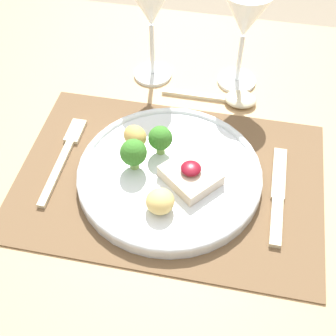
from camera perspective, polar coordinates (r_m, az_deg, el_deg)
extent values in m
cube|color=tan|center=(0.73, 0.18, -2.19)|extent=(1.32, 0.94, 0.03)
cube|color=brown|center=(0.72, 0.18, -1.38)|extent=(0.46, 0.32, 0.00)
cylinder|color=silver|center=(0.71, 0.00, -0.62)|extent=(0.28, 0.28, 0.02)
torus|color=silver|center=(0.71, 0.00, -0.21)|extent=(0.28, 0.28, 0.01)
cube|color=beige|center=(0.69, 2.77, -0.91)|extent=(0.10, 0.10, 0.02)
ellipsoid|color=maroon|center=(0.67, 2.82, -0.06)|extent=(0.03, 0.03, 0.01)
cylinder|color=#84B256|center=(0.71, -4.08, 0.78)|extent=(0.01, 0.01, 0.02)
sphere|color=#387A28|center=(0.69, -4.19, 2.04)|extent=(0.04, 0.04, 0.04)
cylinder|color=#84B256|center=(0.72, -0.91, 2.46)|extent=(0.01, 0.01, 0.02)
sphere|color=#387A28|center=(0.71, -0.93, 3.67)|extent=(0.04, 0.04, 0.04)
ellipsoid|color=#DBBC6B|center=(0.65, -1.24, -4.04)|extent=(0.06, 0.06, 0.03)
ellipsoid|color=tan|center=(0.73, -4.02, 3.90)|extent=(0.05, 0.05, 0.03)
cube|color=beige|center=(0.74, -13.46, -0.57)|extent=(0.01, 0.13, 0.01)
cube|color=beige|center=(0.79, -11.23, 4.41)|extent=(0.02, 0.05, 0.01)
cube|color=beige|center=(0.68, 13.05, -6.41)|extent=(0.02, 0.08, 0.01)
cube|color=beige|center=(0.74, 13.39, -0.60)|extent=(0.02, 0.10, 0.00)
cube|color=beige|center=(0.85, 3.25, 8.84)|extent=(0.12, 0.01, 0.01)
ellipsoid|color=beige|center=(0.84, 8.84, 8.28)|extent=(0.06, 0.05, 0.02)
cylinder|color=white|center=(0.89, 8.35, 10.51)|extent=(0.07, 0.07, 0.01)
cylinder|color=white|center=(0.86, 8.73, 13.05)|extent=(0.01, 0.01, 0.09)
cone|color=white|center=(0.81, 9.48, 17.98)|extent=(0.09, 0.09, 0.08)
cylinder|color=white|center=(0.90, -1.86, 11.40)|extent=(0.07, 0.07, 0.01)
cylinder|color=white|center=(0.86, -1.95, 14.21)|extent=(0.01, 0.01, 0.10)
cone|color=white|center=(0.81, -2.13, 19.48)|extent=(0.09, 0.09, 0.08)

